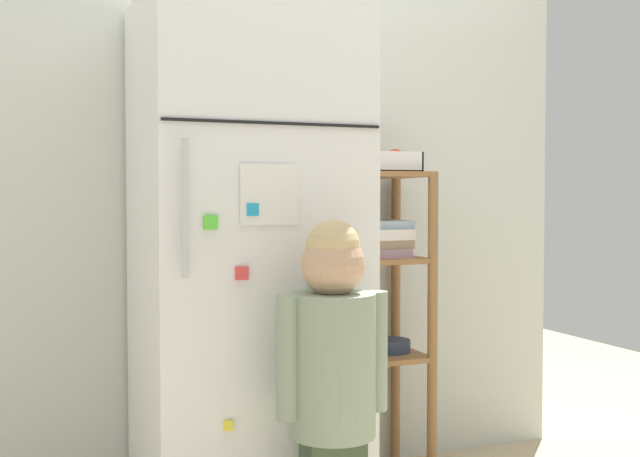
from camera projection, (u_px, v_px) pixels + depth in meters
The scene contains 5 objects.
kitchen_wall_back at pixel (266, 185), 2.83m from camera, with size 2.44×0.03×2.15m, color silver.
refrigerator at pixel (243, 263), 2.43m from camera, with size 0.63×0.70×1.65m.
child_standing at pixel (333, 364), 2.04m from camera, with size 0.31×0.23×0.97m.
pantry_shelf_unit at pixel (377, 286), 2.79m from camera, with size 0.35×0.32×1.12m.
fruit_bin at pixel (385, 162), 2.78m from camera, with size 0.22×0.19×0.08m.
Camera 1 is at (-0.84, -2.33, 1.02)m, focal length 43.43 mm.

